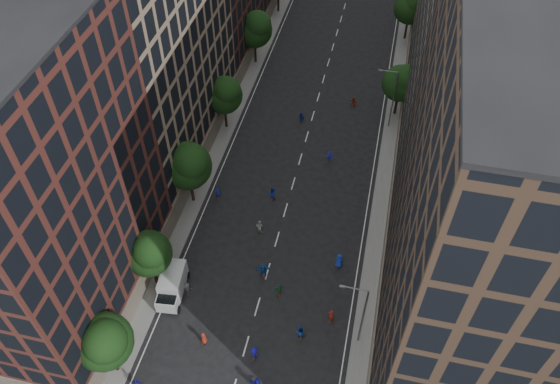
# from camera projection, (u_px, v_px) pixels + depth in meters

# --- Properties ---
(ground) EXTENTS (240.00, 240.00, 0.00)m
(ground) POSITION_uv_depth(u_px,v_px,m) (306.00, 139.00, 73.75)
(ground) COLOR black
(ground) RESTS_ON ground
(sidewalk_left) EXTENTS (4.00, 105.00, 0.15)m
(sidewalk_left) POSITION_uv_depth(u_px,v_px,m) (236.00, 93.00, 80.44)
(sidewalk_left) COLOR slate
(sidewalk_left) RESTS_ON ground
(sidewalk_right) EXTENTS (4.00, 105.00, 0.15)m
(sidewalk_right) POSITION_uv_depth(u_px,v_px,m) (400.00, 117.00, 76.84)
(sidewalk_right) COLOR slate
(sidewalk_right) RESTS_ON ground
(bldg_left_a) EXTENTS (14.00, 22.00, 30.00)m
(bldg_left_a) POSITION_uv_depth(u_px,v_px,m) (29.00, 197.00, 46.42)
(bldg_left_a) COLOR #4E241E
(bldg_left_a) RESTS_ON ground
(bldg_left_b) EXTENTS (14.00, 26.00, 34.00)m
(bldg_left_b) POSITION_uv_depth(u_px,v_px,m) (136.00, 29.00, 60.78)
(bldg_left_b) COLOR #957C62
(bldg_left_b) RESTS_ON ground
(bldg_right_a) EXTENTS (14.00, 30.00, 36.00)m
(bldg_right_a) POSITION_uv_depth(u_px,v_px,m) (499.00, 215.00, 41.15)
(bldg_right_a) COLOR #402F22
(bldg_right_a) RESTS_ON ground
(bldg_right_b) EXTENTS (14.00, 28.00, 33.00)m
(bldg_right_b) POSITION_uv_depth(u_px,v_px,m) (484.00, 31.00, 61.39)
(bldg_right_b) COLOR #5D574D
(bldg_right_b) RESTS_ON ground
(tree_left_0) EXTENTS (5.20, 5.20, 8.83)m
(tree_left_0) POSITION_uv_depth(u_px,v_px,m) (104.00, 342.00, 47.17)
(tree_left_0) COLOR black
(tree_left_0) RESTS_ON ground
(tree_left_1) EXTENTS (4.80, 4.80, 8.21)m
(tree_left_1) POSITION_uv_depth(u_px,v_px,m) (149.00, 253.00, 54.07)
(tree_left_1) COLOR black
(tree_left_1) RESTS_ON ground
(tree_left_2) EXTENTS (5.60, 5.60, 9.45)m
(tree_left_2) POSITION_uv_depth(u_px,v_px,m) (188.00, 164.00, 61.37)
(tree_left_2) COLOR black
(tree_left_2) RESTS_ON ground
(tree_left_3) EXTENTS (5.00, 5.00, 8.58)m
(tree_left_3) POSITION_uv_depth(u_px,v_px,m) (225.00, 94.00, 71.02)
(tree_left_3) COLOR black
(tree_left_3) RESTS_ON ground
(tree_left_4) EXTENTS (5.40, 5.40, 9.08)m
(tree_left_4) POSITION_uv_depth(u_px,v_px,m) (255.00, 28.00, 81.36)
(tree_left_4) COLOR black
(tree_left_4) RESTS_ON ground
(tree_right_a) EXTENTS (5.00, 5.00, 8.39)m
(tree_right_a) POSITION_uv_depth(u_px,v_px,m) (402.00, 82.00, 73.07)
(tree_right_a) COLOR black
(tree_right_a) RESTS_ON ground
(tree_right_b) EXTENTS (5.20, 5.20, 8.83)m
(tree_right_b) POSITION_uv_depth(u_px,v_px,m) (412.00, 6.00, 86.02)
(tree_right_b) COLOR black
(tree_right_b) RESTS_ON ground
(streetlamp_near) EXTENTS (2.64, 0.22, 9.06)m
(streetlamp_near) POSITION_uv_depth(u_px,v_px,m) (361.00, 313.00, 49.92)
(streetlamp_near) COLOR #595B60
(streetlamp_near) RESTS_ON ground
(streetlamp_far) EXTENTS (2.64, 0.22, 9.06)m
(streetlamp_far) POSITION_uv_depth(u_px,v_px,m) (392.00, 97.00, 71.69)
(streetlamp_far) COLOR #595B60
(streetlamp_far) RESTS_ON ground
(cargo_van) EXTENTS (2.94, 5.37, 2.75)m
(cargo_van) POSITION_uv_depth(u_px,v_px,m) (172.00, 285.00, 56.35)
(cargo_van) COLOR silver
(cargo_van) RESTS_ON ground
(skater_2) EXTENTS (1.01, 0.84, 1.88)m
(skater_2) POSITION_uv_depth(u_px,v_px,m) (300.00, 332.00, 53.31)
(skater_2) COLOR #153EAB
(skater_2) RESTS_ON ground
(skater_3) EXTENTS (1.24, 0.92, 1.71)m
(skater_3) POSITION_uv_depth(u_px,v_px,m) (254.00, 353.00, 51.88)
(skater_3) COLOR #151190
(skater_3) RESTS_ON ground
(skater_5) EXTENTS (1.71, 0.60, 1.83)m
(skater_5) POSITION_uv_depth(u_px,v_px,m) (257.00, 384.00, 49.77)
(skater_5) COLOR #1413A0
(skater_5) RESTS_ON ground
(skater_6) EXTENTS (0.88, 0.72, 1.54)m
(skater_6) POSITION_uv_depth(u_px,v_px,m) (204.00, 338.00, 53.03)
(skater_6) COLOR #AC2F1C
(skater_6) RESTS_ON ground
(skater_7) EXTENTS (0.75, 0.60, 1.78)m
(skater_7) POSITION_uv_depth(u_px,v_px,m) (331.00, 316.00, 54.55)
(skater_7) COLOR maroon
(skater_7) RESTS_ON ground
(skater_8) EXTENTS (0.98, 0.84, 1.76)m
(skater_8) POSITION_uv_depth(u_px,v_px,m) (260.00, 227.00, 62.32)
(skater_8) COLOR beige
(skater_8) RESTS_ON ground
(skater_9) EXTENTS (1.11, 0.82, 1.55)m
(skater_9) POSITION_uv_depth(u_px,v_px,m) (187.00, 288.00, 56.86)
(skater_9) COLOR #434449
(skater_9) RESTS_ON ground
(skater_10) EXTENTS (1.09, 0.79, 1.72)m
(skater_10) POSITION_uv_depth(u_px,v_px,m) (279.00, 290.00, 56.64)
(skater_10) COLOR #1E6734
(skater_10) RESTS_ON ground
(skater_11) EXTENTS (1.79, 1.11, 1.84)m
(skater_11) POSITION_uv_depth(u_px,v_px,m) (263.00, 270.00, 58.21)
(skater_11) COLOR #124597
(skater_11) RESTS_ON ground
(skater_12) EXTENTS (1.07, 0.82, 1.94)m
(skater_12) POSITION_uv_depth(u_px,v_px,m) (339.00, 261.00, 58.98)
(skater_12) COLOR #1631B9
(skater_12) RESTS_ON ground
(skater_13) EXTENTS (0.68, 0.50, 1.70)m
(skater_13) POSITION_uv_depth(u_px,v_px,m) (218.00, 193.00, 65.84)
(skater_13) COLOR #1627B3
(skater_13) RESTS_ON ground
(skater_14) EXTENTS (1.08, 0.95, 1.87)m
(skater_14) POSITION_uv_depth(u_px,v_px,m) (273.00, 193.00, 65.74)
(skater_14) COLOR #1526AF
(skater_14) RESTS_ON ground
(skater_15) EXTENTS (1.10, 0.80, 1.52)m
(skater_15) POSITION_uv_depth(u_px,v_px,m) (330.00, 157.00, 70.27)
(skater_15) COLOR #161BB6
(skater_15) RESTS_ON ground
(skater_16) EXTENTS (1.10, 0.75, 1.73)m
(skater_16) POSITION_uv_depth(u_px,v_px,m) (301.00, 118.00, 75.40)
(skater_16) COLOR #132B9E
(skater_16) RESTS_ON ground
(skater_17) EXTENTS (1.40, 0.48, 1.50)m
(skater_17) POSITION_uv_depth(u_px,v_px,m) (354.00, 102.00, 77.98)
(skater_17) COLOR maroon
(skater_17) RESTS_ON ground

